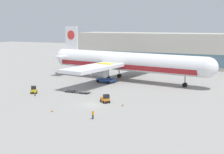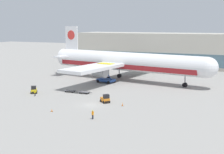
{
  "view_description": "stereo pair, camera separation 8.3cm",
  "coord_description": "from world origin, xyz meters",
  "px_view_note": "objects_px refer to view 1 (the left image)",
  "views": [
    {
      "loc": [
        30.95,
        -59.28,
        17.52
      ],
      "look_at": [
        -1.36,
        14.3,
        4.0
      ],
      "focal_mm": 50.0,
      "sensor_mm": 36.0,
      "label": 1
    },
    {
      "loc": [
        31.03,
        -59.24,
        17.52
      ],
      "look_at": [
        -1.36,
        14.3,
        4.0
      ],
      "focal_mm": 50.0,
      "sensor_mm": 36.0,
      "label": 2
    }
  ],
  "objects_px": {
    "baggage_tug_foreground": "(105,99)",
    "traffic_cone_near": "(52,110)",
    "baggage_dolly_second": "(84,92)",
    "scissor_lift_loader": "(106,75)",
    "baggage_tug_far": "(34,90)",
    "ground_crew_near": "(93,114)",
    "baggage_dolly_lead": "(70,91)",
    "traffic_cone_far": "(123,104)",
    "airplane_main": "(123,62)",
    "ground_crew_far": "(35,92)"
  },
  "relations": [
    {
      "from": "baggage_tug_foreground",
      "to": "traffic_cone_near",
      "type": "xyz_separation_m",
      "value": [
        -6.86,
        -11.17,
        -0.6
      ]
    },
    {
      "from": "baggage_dolly_second",
      "to": "scissor_lift_loader",
      "type": "bearing_deg",
      "value": 92.97
    },
    {
      "from": "traffic_cone_near",
      "to": "scissor_lift_loader",
      "type": "bearing_deg",
      "value": 95.81
    },
    {
      "from": "scissor_lift_loader",
      "to": "baggage_dolly_second",
      "type": "distance_m",
      "value": 16.4
    },
    {
      "from": "scissor_lift_loader",
      "to": "baggage_tug_far",
      "type": "bearing_deg",
      "value": -107.83
    },
    {
      "from": "baggage_tug_far",
      "to": "ground_crew_near",
      "type": "distance_m",
      "value": 28.01
    },
    {
      "from": "baggage_dolly_lead",
      "to": "traffic_cone_far",
      "type": "distance_m",
      "value": 19.36
    },
    {
      "from": "baggage_dolly_lead",
      "to": "traffic_cone_near",
      "type": "bearing_deg",
      "value": -71.9
    },
    {
      "from": "airplane_main",
      "to": "baggage_tug_foreground",
      "type": "distance_m",
      "value": 29.91
    },
    {
      "from": "baggage_dolly_lead",
      "to": "baggage_tug_far",
      "type": "bearing_deg",
      "value": -150.4
    },
    {
      "from": "airplane_main",
      "to": "traffic_cone_far",
      "type": "xyz_separation_m",
      "value": [
        11.81,
        -29.79,
        -5.46
      ]
    },
    {
      "from": "baggage_dolly_lead",
      "to": "traffic_cone_near",
      "type": "xyz_separation_m",
      "value": [
        6.3,
        -17.52,
        -0.11
      ]
    },
    {
      "from": "ground_crew_near",
      "to": "traffic_cone_far",
      "type": "xyz_separation_m",
      "value": [
        1.49,
        11.24,
        -0.65
      ]
    },
    {
      "from": "baggage_tug_foreground",
      "to": "baggage_tug_far",
      "type": "height_order",
      "value": "same"
    },
    {
      "from": "ground_crew_far",
      "to": "traffic_cone_near",
      "type": "xyz_separation_m",
      "value": [
        11.86,
        -10.01,
        -0.72
      ]
    },
    {
      "from": "baggage_tug_foreground",
      "to": "ground_crew_far",
      "type": "height_order",
      "value": "baggage_tug_foreground"
    },
    {
      "from": "airplane_main",
      "to": "traffic_cone_near",
      "type": "relative_size",
      "value": 102.31
    },
    {
      "from": "baggage_tug_foreground",
      "to": "traffic_cone_far",
      "type": "relative_size",
      "value": 3.57
    },
    {
      "from": "baggage_dolly_lead",
      "to": "baggage_dolly_second",
      "type": "xyz_separation_m",
      "value": [
        4.19,
        0.01,
        0.0
      ]
    },
    {
      "from": "traffic_cone_near",
      "to": "ground_crew_near",
      "type": "bearing_deg",
      "value": -7.04
    },
    {
      "from": "airplane_main",
      "to": "traffic_cone_far",
      "type": "bearing_deg",
      "value": -59.03
    },
    {
      "from": "airplane_main",
      "to": "traffic_cone_far",
      "type": "distance_m",
      "value": 32.51
    },
    {
      "from": "baggage_dolly_second",
      "to": "ground_crew_far",
      "type": "height_order",
      "value": "ground_crew_far"
    },
    {
      "from": "baggage_tug_far",
      "to": "baggage_dolly_second",
      "type": "relative_size",
      "value": 0.75
    },
    {
      "from": "baggage_tug_foreground",
      "to": "traffic_cone_near",
      "type": "height_order",
      "value": "baggage_tug_foreground"
    },
    {
      "from": "baggage_tug_foreground",
      "to": "baggage_dolly_lead",
      "type": "height_order",
      "value": "baggage_tug_foreground"
    },
    {
      "from": "baggage_dolly_lead",
      "to": "traffic_cone_far",
      "type": "relative_size",
      "value": 4.77
    },
    {
      "from": "traffic_cone_near",
      "to": "baggage_dolly_lead",
      "type": "bearing_deg",
      "value": 109.79
    },
    {
      "from": "baggage_tug_far",
      "to": "baggage_dolly_lead",
      "type": "distance_m",
      "value": 9.33
    },
    {
      "from": "baggage_dolly_second",
      "to": "ground_crew_far",
      "type": "distance_m",
      "value": 12.32
    },
    {
      "from": "baggage_tug_far",
      "to": "baggage_dolly_lead",
      "type": "height_order",
      "value": "baggage_tug_far"
    },
    {
      "from": "airplane_main",
      "to": "baggage_tug_foreground",
      "type": "relative_size",
      "value": 20.78
    },
    {
      "from": "scissor_lift_loader",
      "to": "baggage_dolly_second",
      "type": "xyz_separation_m",
      "value": [
        1.33,
        -16.25,
        -1.83
      ]
    },
    {
      "from": "ground_crew_far",
      "to": "traffic_cone_far",
      "type": "relative_size",
      "value": 2.18
    },
    {
      "from": "scissor_lift_loader",
      "to": "ground_crew_near",
      "type": "bearing_deg",
      "value": -59.61
    },
    {
      "from": "baggage_dolly_lead",
      "to": "ground_crew_near",
      "type": "height_order",
      "value": "ground_crew_near"
    },
    {
      "from": "scissor_lift_loader",
      "to": "baggage_dolly_second",
      "type": "relative_size",
      "value": 1.59
    },
    {
      "from": "baggage_tug_far",
      "to": "baggage_dolly_second",
      "type": "bearing_deg",
      "value": 76.3
    },
    {
      "from": "airplane_main",
      "to": "baggage_dolly_second",
      "type": "relative_size",
      "value": 15.52
    },
    {
      "from": "ground_crew_near",
      "to": "baggage_dolly_second",
      "type": "bearing_deg",
      "value": -133.18
    },
    {
      "from": "scissor_lift_loader",
      "to": "traffic_cone_far",
      "type": "bearing_deg",
      "value": -48.47
    },
    {
      "from": "ground_crew_near",
      "to": "ground_crew_far",
      "type": "bearing_deg",
      "value": -103.29
    },
    {
      "from": "baggage_tug_far",
      "to": "baggage_dolly_second",
      "type": "height_order",
      "value": "baggage_tug_far"
    },
    {
      "from": "airplane_main",
      "to": "scissor_lift_loader",
      "type": "height_order",
      "value": "airplane_main"
    },
    {
      "from": "baggage_tug_foreground",
      "to": "ground_crew_far",
      "type": "bearing_deg",
      "value": -136.13
    },
    {
      "from": "baggage_tug_far",
      "to": "ground_crew_near",
      "type": "height_order",
      "value": "baggage_tug_far"
    },
    {
      "from": "scissor_lift_loader",
      "to": "traffic_cone_near",
      "type": "xyz_separation_m",
      "value": [
        3.44,
        -33.78,
        -1.95
      ]
    },
    {
      "from": "baggage_dolly_lead",
      "to": "baggage_tug_foreground",
      "type": "bearing_deg",
      "value": -27.46
    },
    {
      "from": "baggage_tug_foreground",
      "to": "traffic_cone_near",
      "type": "bearing_deg",
      "value": -81.21
    },
    {
      "from": "airplane_main",
      "to": "ground_crew_near",
      "type": "distance_m",
      "value": 42.58
    }
  ]
}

